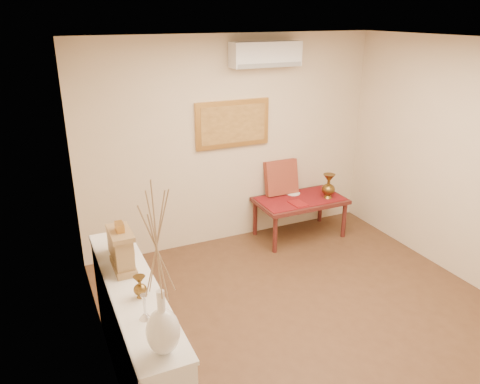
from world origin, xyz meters
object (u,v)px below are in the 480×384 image
brass_urn_tall (329,183)px  low_table (300,203)px  white_vase (159,274)px  display_ledge (137,337)px  wooden_chest (118,240)px  mantel_clock (122,249)px

brass_urn_tall → low_table: brass_urn_tall is taller
white_vase → brass_urn_tall: (3.02, 2.60, -0.76)m
brass_urn_tall → display_ledge: 3.51m
brass_urn_tall → wooden_chest: (-3.02, -1.20, 0.34)m
mantel_clock → low_table: mantel_clock is taller
brass_urn_tall → display_ledge: bearing=-150.0°
low_table → mantel_clock: bearing=-149.0°
brass_urn_tall → mantel_clock: bearing=-153.9°
display_ledge → mantel_clock: bearing=91.2°
white_vase → mantel_clock: white_vase is taller
display_ledge → wooden_chest: bearing=88.8°
display_ledge → low_table: 3.27m
brass_urn_tall → low_table: bearing=160.5°
wooden_chest → low_table: bearing=26.5°
wooden_chest → display_ledge: bearing=-91.2°
wooden_chest → brass_urn_tall: bearing=21.7°
white_vase → brass_urn_tall: 4.05m
display_ledge → wooden_chest: 0.83m
white_vase → low_table: (2.66, 2.72, -1.04)m
mantel_clock → low_table: 3.20m
display_ledge → wooden_chest: (0.01, 0.55, 0.61)m
display_ledge → wooden_chest: size_ratio=8.28×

